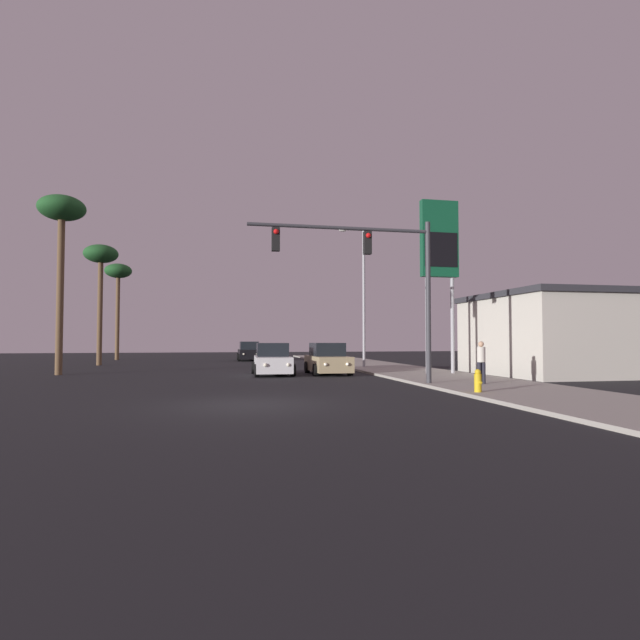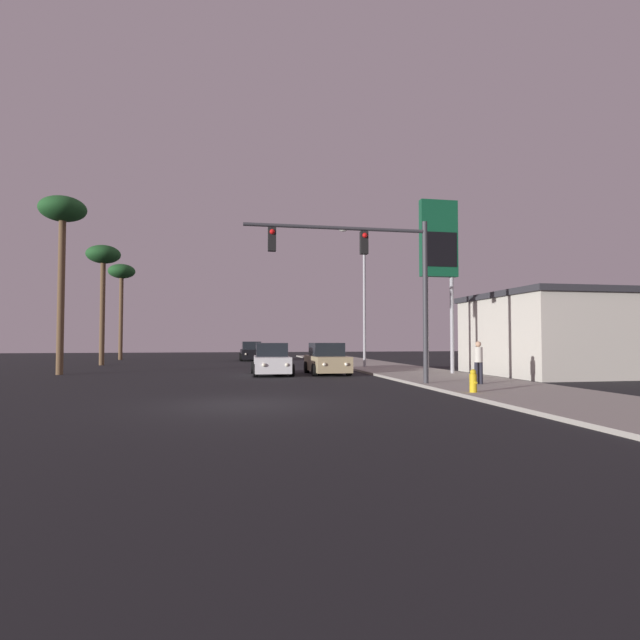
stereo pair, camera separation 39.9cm
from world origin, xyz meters
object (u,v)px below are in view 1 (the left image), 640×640
(car_tan, at_px, (328,360))
(car_black, at_px, (249,352))
(palm_tree_near, at_px, (62,219))
(palm_tree_far, at_px, (118,276))
(car_white, at_px, (272,360))
(gas_station_sign, at_px, (439,248))
(traffic_light_mast, at_px, (378,267))
(palm_tree_mid, at_px, (101,261))
(street_lamp, at_px, (362,289))
(fire_hydrant, at_px, (478,381))
(pedestrian_on_sidewalk, at_px, (481,360))

(car_tan, bearing_deg, car_black, -80.85)
(car_tan, xyz_separation_m, palm_tree_near, (-13.99, 2.16, 7.51))
(palm_tree_far, bearing_deg, car_white, -61.59)
(car_white, distance_m, gas_station_sign, 10.53)
(palm_tree_far, bearing_deg, traffic_light_mast, -62.51)
(car_black, bearing_deg, palm_tree_mid, 28.48)
(palm_tree_near, relative_size, palm_tree_far, 1.08)
(street_lamp, bearing_deg, palm_tree_far, 136.33)
(car_tan, height_order, fire_hydrant, car_tan)
(palm_tree_mid, bearing_deg, street_lamp, -22.94)
(traffic_light_mast, xyz_separation_m, palm_tree_far, (-15.42, 29.63, 2.95))
(car_black, bearing_deg, palm_tree_far, -18.68)
(traffic_light_mast, relative_size, palm_tree_far, 0.83)
(car_tan, height_order, palm_tree_mid, palm_tree_mid)
(car_white, relative_size, street_lamp, 0.48)
(car_tan, distance_m, street_lamp, 7.23)
(fire_hydrant, relative_size, palm_tree_far, 0.09)
(palm_tree_far, bearing_deg, gas_station_sign, -49.85)
(fire_hydrant, distance_m, pedestrian_on_sidewalk, 3.33)
(car_black, distance_m, pedestrian_on_sidewalk, 27.61)
(street_lamp, relative_size, fire_hydrant, 11.84)
(car_white, height_order, palm_tree_mid, palm_tree_mid)
(palm_tree_near, bearing_deg, car_white, -11.15)
(car_tan, relative_size, gas_station_sign, 0.48)
(palm_tree_near, xyz_separation_m, palm_tree_mid, (-0.25, 10.00, -0.67))
(fire_hydrant, height_order, palm_tree_mid, palm_tree_mid)
(street_lamp, height_order, fire_hydrant, street_lamp)
(traffic_light_mast, xyz_separation_m, palm_tree_near, (-14.45, 9.63, 3.54))
(traffic_light_mast, distance_m, gas_station_sign, 7.60)
(pedestrian_on_sidewalk, bearing_deg, car_white, 132.09)
(fire_hydrant, distance_m, palm_tree_near, 22.67)
(car_black, relative_size, gas_station_sign, 0.48)
(car_black, xyz_separation_m, street_lamp, (6.48, -13.60, 4.36))
(traffic_light_mast, relative_size, palm_tree_near, 0.77)
(gas_station_sign, bearing_deg, traffic_light_mast, -133.48)
(street_lamp, bearing_deg, traffic_light_mast, -103.08)
(traffic_light_mast, bearing_deg, fire_hydrant, -57.28)
(fire_hydrant, bearing_deg, pedestrian_on_sidewalk, 58.89)
(gas_station_sign, relative_size, palm_tree_far, 1.02)
(fire_hydrant, bearing_deg, palm_tree_far, 118.08)
(car_tan, distance_m, fire_hydrant, 11.36)
(traffic_light_mast, bearing_deg, gas_station_sign, 46.52)
(traffic_light_mast, bearing_deg, street_lamp, 76.92)
(car_white, distance_m, street_lamp, 8.98)
(car_tan, distance_m, palm_tree_mid, 19.94)
(street_lamp, distance_m, gas_station_sign, 7.37)
(car_white, bearing_deg, fire_hydrant, 119.59)
(street_lamp, xyz_separation_m, fire_hydrant, (-0.56, -15.76, -4.63))
(car_white, distance_m, palm_tree_far, 26.14)
(car_tan, xyz_separation_m, car_white, (-2.97, -0.01, 0.00))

